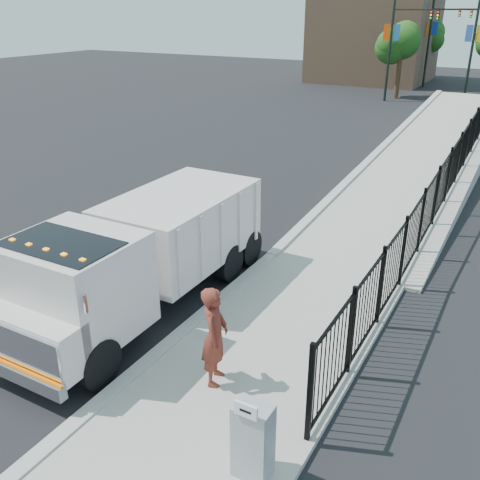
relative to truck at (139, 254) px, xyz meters
The scene contains 16 objects.
ground 2.06m from the truck, ahead, with size 120.00×120.00×0.00m, color black.
sidewalk 4.21m from the truck, 31.46° to the right, with size 3.55×12.00×0.12m, color #9E998E.
curb 2.89m from the truck, 54.71° to the right, with size 0.30×12.00×0.16m, color #ADAAA3.
ramp 16.39m from the truck, 77.28° to the left, with size 3.95×24.00×1.70m, color #9E998E.
iron_fence 12.95m from the truck, 67.17° to the left, with size 0.10×28.00×1.80m, color black.
truck is the anchor object (origin of this frame).
worker 3.33m from the truck, 27.36° to the right, with size 0.71×0.47×1.95m, color maroon.
utility_cabinet 5.57m from the truck, 34.28° to the right, with size 0.55×0.40×1.25m, color gray.
arrow_sign 5.66m from the truck, 36.13° to the right, with size 0.35×0.04×0.22m, color white.
debris 5.04m from the truck, 28.16° to the right, with size 0.37×0.37×0.09m, color silver.
light_pole_0 32.86m from the truck, 94.96° to the left, with size 3.77×0.22×8.00m.
light_pole_1 34.05m from the truck, 86.71° to the left, with size 3.78×0.22×8.00m.
light_pole_2 41.76m from the truck, 92.60° to the left, with size 3.77×0.22×8.00m.
tree_0 34.43m from the truck, 94.51° to the left, with size 2.74×2.74×5.37m.
tree_2 46.87m from the truck, 93.79° to the left, with size 2.52×2.52×5.26m.
building 44.64m from the truck, 99.73° to the left, with size 10.00×10.00×8.00m, color #8C664C.
Camera 1 is at (5.83, -8.32, 6.56)m, focal length 40.00 mm.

